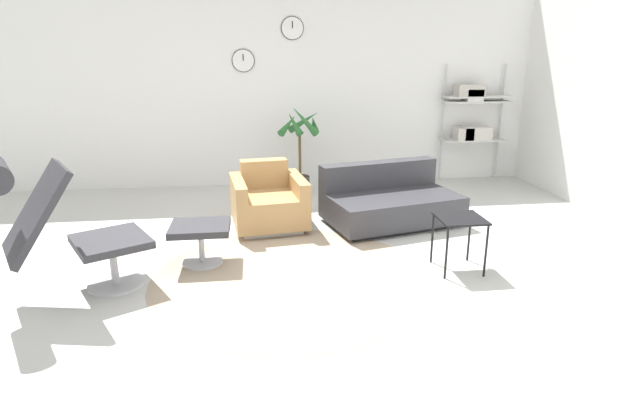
% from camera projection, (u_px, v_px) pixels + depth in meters
% --- Properties ---
extents(ground_plane, '(12.00, 12.00, 0.00)m').
position_uv_depth(ground_plane, '(312.00, 270.00, 4.35)').
color(ground_plane, silver).
extents(wall_back, '(12.00, 0.09, 2.80)m').
position_uv_depth(wall_back, '(287.00, 84.00, 6.87)').
color(wall_back, white).
rests_on(wall_back, ground_plane).
extents(round_rug, '(2.34, 2.34, 0.01)m').
position_uv_depth(round_rug, '(291.00, 276.00, 4.22)').
color(round_rug, tan).
rests_on(round_rug, ground_plane).
extents(lounge_chair, '(1.19, 0.99, 1.13)m').
position_uv_depth(lounge_chair, '(53.00, 215.00, 3.66)').
color(lounge_chair, '#BCBCC1').
rests_on(lounge_chair, ground_plane).
extents(ottoman, '(0.52, 0.44, 0.37)m').
position_uv_depth(ottoman, '(201.00, 234.00, 4.42)').
color(ottoman, '#BCBCC1').
rests_on(ottoman, ground_plane).
extents(armchair_red, '(0.85, 0.88, 0.68)m').
position_uv_depth(armchair_red, '(268.00, 203.00, 5.38)').
color(armchair_red, silver).
rests_on(armchair_red, ground_plane).
extents(couch_low, '(1.57, 1.17, 0.64)m').
position_uv_depth(couch_low, '(389.00, 202.00, 5.52)').
color(couch_low, black).
rests_on(couch_low, ground_plane).
extents(side_table, '(0.38, 0.38, 0.48)m').
position_uv_depth(side_table, '(460.00, 224.00, 4.25)').
color(side_table, black).
rests_on(side_table, ground_plane).
extents(potted_plant, '(0.59, 0.57, 1.20)m').
position_uv_depth(potted_plant, '(301.00, 149.00, 6.60)').
color(potted_plant, '#333338').
rests_on(potted_plant, ground_plane).
extents(shelf_unit, '(0.94, 0.28, 1.67)m').
position_uv_depth(shelf_unit, '(472.00, 114.00, 7.10)').
color(shelf_unit, '#BCBCC1').
rests_on(shelf_unit, ground_plane).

